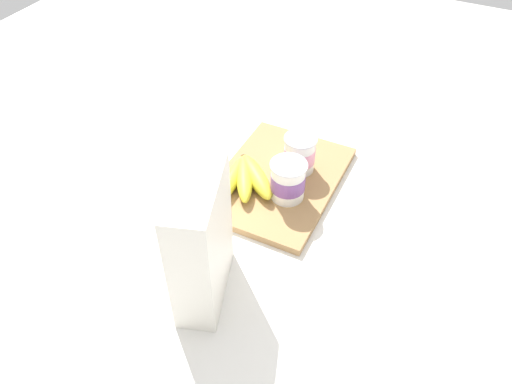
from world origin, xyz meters
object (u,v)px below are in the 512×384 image
(yogurt_cup_front, at_px, (300,154))
(yogurt_cup_back, at_px, (288,181))
(cutting_board, at_px, (278,180))
(banana_bunch, at_px, (246,177))
(cereal_box, at_px, (200,242))

(yogurt_cup_front, height_order, yogurt_cup_back, yogurt_cup_back)
(cutting_board, relative_size, banana_bunch, 2.07)
(banana_bunch, bearing_deg, cereal_box, 11.32)
(cutting_board, xyz_separation_m, banana_bunch, (0.05, -0.06, 0.03))
(cutting_board, distance_m, banana_bunch, 0.08)
(cereal_box, bearing_deg, yogurt_cup_back, 152.89)
(cutting_board, bearing_deg, yogurt_cup_front, 149.44)
(yogurt_cup_back, bearing_deg, cutting_board, -137.32)
(cutting_board, height_order, banana_bunch, banana_bunch)
(cereal_box, distance_m, banana_bunch, 0.29)
(cereal_box, xyz_separation_m, banana_bunch, (-0.27, -0.05, -0.09))
(cutting_board, bearing_deg, cereal_box, -0.28)
(cereal_box, xyz_separation_m, yogurt_cup_front, (-0.37, 0.03, -0.07))
(cutting_board, bearing_deg, banana_bunch, -48.44)
(cutting_board, relative_size, cereal_box, 1.36)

